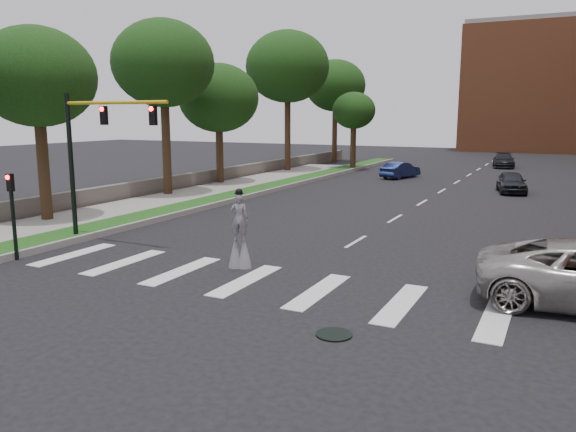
# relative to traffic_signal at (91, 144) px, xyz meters

# --- Properties ---
(ground_plane) EXTENTS (160.00, 160.00, 0.00)m
(ground_plane) POSITION_rel_traffic_signal_xyz_m (9.78, -3.00, -4.15)
(ground_plane) COLOR black
(ground_plane) RESTS_ON ground
(grass_median) EXTENTS (2.00, 60.00, 0.25)m
(grass_median) POSITION_rel_traffic_signal_xyz_m (-1.72, 17.00, -4.03)
(grass_median) COLOR #184714
(grass_median) RESTS_ON ground
(median_curb) EXTENTS (0.20, 60.00, 0.28)m
(median_curb) POSITION_rel_traffic_signal_xyz_m (-0.67, 17.00, -4.01)
(median_curb) COLOR gray
(median_curb) RESTS_ON ground
(sidewalk_left) EXTENTS (4.00, 60.00, 0.18)m
(sidewalk_left) POSITION_rel_traffic_signal_xyz_m (-4.72, 7.00, -4.06)
(sidewalk_left) COLOR gray
(sidewalk_left) RESTS_ON ground
(stone_wall) EXTENTS (0.50, 56.00, 1.10)m
(stone_wall) POSITION_rel_traffic_signal_xyz_m (-7.22, 19.00, -3.60)
(stone_wall) COLOR #565149
(stone_wall) RESTS_ON ground
(manhole) EXTENTS (0.90, 0.90, 0.04)m
(manhole) POSITION_rel_traffic_signal_xyz_m (12.78, -5.00, -4.13)
(manhole) COLOR black
(manhole) RESTS_ON ground
(building_backdrop) EXTENTS (26.00, 14.00, 18.00)m
(building_backdrop) POSITION_rel_traffic_signal_xyz_m (15.78, 75.00, 4.85)
(building_backdrop) COLOR #A15732
(building_backdrop) RESTS_ON ground
(traffic_signal) EXTENTS (5.30, 0.23, 6.20)m
(traffic_signal) POSITION_rel_traffic_signal_xyz_m (0.00, 0.00, 0.00)
(traffic_signal) COLOR black
(traffic_signal) RESTS_ON ground
(secondary_signal) EXTENTS (0.25, 0.21, 3.23)m
(secondary_signal) POSITION_rel_traffic_signal_xyz_m (-0.52, -3.50, -2.20)
(secondary_signal) COLOR black
(secondary_signal) RESTS_ON ground
(stilt_performer) EXTENTS (0.83, 0.61, 2.82)m
(stilt_performer) POSITION_rel_traffic_signal_xyz_m (7.48, -0.69, -3.06)
(stilt_performer) COLOR #322114
(stilt_performer) RESTS_ON ground
(car_near) EXTENTS (2.58, 4.56, 1.46)m
(car_near) POSITION_rel_traffic_signal_xyz_m (14.24, 24.28, -3.42)
(car_near) COLOR black
(car_near) RESTS_ON ground
(car_mid) EXTENTS (2.66, 4.44, 1.38)m
(car_mid) POSITION_rel_traffic_signal_xyz_m (4.93, 29.76, -3.46)
(car_mid) COLOR #15204C
(car_mid) RESTS_ON ground
(car_far) EXTENTS (2.69, 5.21, 1.45)m
(car_far) POSITION_rel_traffic_signal_xyz_m (11.74, 44.22, -3.43)
(car_far) COLOR black
(car_far) RESTS_ON ground
(tree_1) EXTENTS (5.65, 5.65, 9.52)m
(tree_1) POSITION_rel_traffic_signal_xyz_m (-5.59, 2.25, 2.92)
(tree_1) COLOR #322114
(tree_1) RESTS_ON ground
(tree_2) EXTENTS (6.52, 6.52, 11.32)m
(tree_2) POSITION_rel_traffic_signal_xyz_m (-5.97, 12.30, 4.36)
(tree_2) COLOR #322114
(tree_2) RESTS_ON ground
(tree_3) EXTENTS (6.07, 6.07, 9.16)m
(tree_3) POSITION_rel_traffic_signal_xyz_m (-6.39, 19.21, 2.39)
(tree_3) COLOR #322114
(tree_3) RESTS_ON ground
(tree_4) EXTENTS (7.69, 7.69, 12.93)m
(tree_4) POSITION_rel_traffic_signal_xyz_m (-6.06, 30.26, 5.48)
(tree_4) COLOR #322114
(tree_4) RESTS_ON ground
(tree_5) EXTENTS (6.65, 6.65, 11.31)m
(tree_5) POSITION_rel_traffic_signal_xyz_m (-5.96, 41.87, 4.29)
(tree_5) COLOR #322114
(tree_5) RESTS_ON ground
(tree_6) EXTENTS (4.14, 4.14, 7.49)m
(tree_6) POSITION_rel_traffic_signal_xyz_m (-1.15, 34.67, 1.50)
(tree_6) COLOR #322114
(tree_6) RESTS_ON ground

